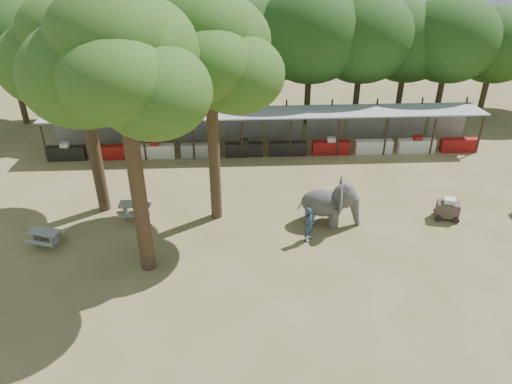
{
  "coord_description": "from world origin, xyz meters",
  "views": [
    {
      "loc": [
        -2.0,
        -15.81,
        14.49
      ],
      "look_at": [
        -1.0,
        5.0,
        2.0
      ],
      "focal_mm": 35.0,
      "sensor_mm": 36.0,
      "label": 1
    }
  ],
  "objects_px": {
    "yard_tree_back": "(206,52)",
    "elephant": "(330,203)",
    "yard_tree_center": "(118,64)",
    "picnic_table_far": "(136,208)",
    "yard_tree_left": "(75,55)",
    "cart_front": "(448,209)",
    "picnic_table_near": "(45,235)",
    "handler": "(309,225)"
  },
  "relations": [
    {
      "from": "elephant",
      "to": "picnic_table_near",
      "type": "distance_m",
      "value": 13.95
    },
    {
      "from": "yard_tree_center",
      "to": "picnic_table_near",
      "type": "distance_m",
      "value": 10.24
    },
    {
      "from": "yard_tree_back",
      "to": "picnic_table_far",
      "type": "relative_size",
      "value": 6.95
    },
    {
      "from": "elephant",
      "to": "picnic_table_far",
      "type": "relative_size",
      "value": 1.93
    },
    {
      "from": "yard_tree_back",
      "to": "picnic_table_far",
      "type": "bearing_deg",
      "value": -179.5
    },
    {
      "from": "picnic_table_far",
      "to": "cart_front",
      "type": "height_order",
      "value": "cart_front"
    },
    {
      "from": "handler",
      "to": "picnic_table_near",
      "type": "relative_size",
      "value": 1.05
    },
    {
      "from": "yard_tree_center",
      "to": "picnic_table_near",
      "type": "height_order",
      "value": "yard_tree_center"
    },
    {
      "from": "elephant",
      "to": "handler",
      "type": "height_order",
      "value": "elephant"
    },
    {
      "from": "elephant",
      "to": "handler",
      "type": "distance_m",
      "value": 1.95
    },
    {
      "from": "yard_tree_left",
      "to": "yard_tree_back",
      "type": "xyz_separation_m",
      "value": [
        6.0,
        -1.0,
        0.34
      ]
    },
    {
      "from": "yard_tree_center",
      "to": "cart_front",
      "type": "bearing_deg",
      "value": 11.36
    },
    {
      "from": "picnic_table_near",
      "to": "cart_front",
      "type": "distance_m",
      "value": 20.08
    },
    {
      "from": "yard_tree_back",
      "to": "picnic_table_far",
      "type": "xyz_separation_m",
      "value": [
        -4.05,
        -0.04,
        -8.01
      ]
    },
    {
      "from": "yard_tree_left",
      "to": "yard_tree_back",
      "type": "distance_m",
      "value": 6.09
    },
    {
      "from": "yard_tree_back",
      "to": "handler",
      "type": "distance_m",
      "value": 9.26
    },
    {
      "from": "elephant",
      "to": "picnic_table_near",
      "type": "relative_size",
      "value": 1.81
    },
    {
      "from": "picnic_table_near",
      "to": "picnic_table_far",
      "type": "xyz_separation_m",
      "value": [
        3.97,
        2.15,
        0.06
      ]
    },
    {
      "from": "elephant",
      "to": "picnic_table_near",
      "type": "bearing_deg",
      "value": -163.68
    },
    {
      "from": "cart_front",
      "to": "yard_tree_left",
      "type": "bearing_deg",
      "value": -170.6
    },
    {
      "from": "yard_tree_back",
      "to": "picnic_table_near",
      "type": "xyz_separation_m",
      "value": [
        -8.02,
        -2.19,
        -8.07
      ]
    },
    {
      "from": "handler",
      "to": "cart_front",
      "type": "relative_size",
      "value": 1.31
    },
    {
      "from": "handler",
      "to": "picnic_table_near",
      "type": "distance_m",
      "value": 12.64
    },
    {
      "from": "yard_tree_center",
      "to": "cart_front",
      "type": "height_order",
      "value": "yard_tree_center"
    },
    {
      "from": "yard_tree_back",
      "to": "picnic_table_far",
      "type": "distance_m",
      "value": 8.98
    },
    {
      "from": "picnic_table_near",
      "to": "cart_front",
      "type": "height_order",
      "value": "cart_front"
    },
    {
      "from": "cart_front",
      "to": "yard_tree_center",
      "type": "bearing_deg",
      "value": -152.96
    },
    {
      "from": "yard_tree_left",
      "to": "elephant",
      "type": "height_order",
      "value": "yard_tree_left"
    },
    {
      "from": "yard_tree_center",
      "to": "elephant",
      "type": "xyz_separation_m",
      "value": [
        8.87,
        2.94,
        -8.03
      ]
    },
    {
      "from": "yard_tree_center",
      "to": "elephant",
      "type": "relative_size",
      "value": 3.82
    },
    {
      "from": "yard_tree_left",
      "to": "cart_front",
      "type": "height_order",
      "value": "yard_tree_left"
    },
    {
      "from": "yard_tree_center",
      "to": "picnic_table_far",
      "type": "xyz_separation_m",
      "value": [
        -1.05,
        3.97,
        -8.68
      ]
    },
    {
      "from": "handler",
      "to": "picnic_table_far",
      "type": "distance_m",
      "value": 9.02
    },
    {
      "from": "yard_tree_center",
      "to": "yard_tree_back",
      "type": "xyz_separation_m",
      "value": [
        3.0,
        4.0,
        -0.67
      ]
    },
    {
      "from": "yard_tree_left",
      "to": "picnic_table_near",
      "type": "height_order",
      "value": "yard_tree_left"
    },
    {
      "from": "yard_tree_back",
      "to": "elephant",
      "type": "height_order",
      "value": "yard_tree_back"
    },
    {
      "from": "yard_tree_back",
      "to": "elephant",
      "type": "bearing_deg",
      "value": -10.24
    },
    {
      "from": "handler",
      "to": "picnic_table_far",
      "type": "relative_size",
      "value": 1.12
    },
    {
      "from": "picnic_table_near",
      "to": "yard_tree_center",
      "type": "bearing_deg",
      "value": -3.05
    },
    {
      "from": "yard_tree_left",
      "to": "elephant",
      "type": "bearing_deg",
      "value": -9.85
    },
    {
      "from": "yard_tree_center",
      "to": "handler",
      "type": "bearing_deg",
      "value": 10.98
    },
    {
      "from": "elephant",
      "to": "picnic_table_near",
      "type": "height_order",
      "value": "elephant"
    }
  ]
}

